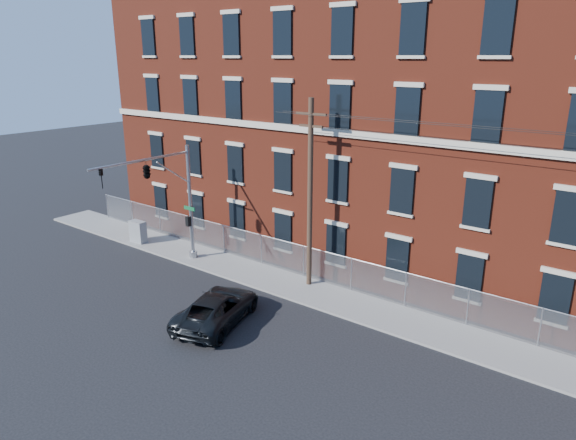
% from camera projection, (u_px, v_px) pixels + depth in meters
% --- Properties ---
extents(ground, '(140.00, 140.00, 0.00)m').
position_uv_depth(ground, '(210.00, 314.00, 25.54)').
color(ground, black).
rests_on(ground, ground).
extents(sidewalk, '(65.00, 3.00, 0.12)m').
position_uv_depth(sidewalk, '(491.00, 348.00, 22.39)').
color(sidewalk, gray).
rests_on(sidewalk, ground).
extents(mill_building, '(55.30, 14.32, 16.30)m').
position_uv_depth(mill_building, '(563.00, 136.00, 26.73)').
color(mill_building, maroon).
rests_on(mill_building, ground).
extents(chain_link_fence, '(59.06, 0.06, 1.85)m').
position_uv_depth(chain_link_fence, '(503.00, 316.00, 23.08)').
color(chain_link_fence, '#A5A8AD').
rests_on(chain_link_fence, ground).
extents(traffic_signal_mast, '(0.90, 6.75, 7.00)m').
position_uv_depth(traffic_signal_mast, '(157.00, 181.00, 29.04)').
color(traffic_signal_mast, '#9EA0A5').
rests_on(traffic_signal_mast, ground).
extents(utility_pole_near, '(1.80, 0.28, 10.00)m').
position_uv_depth(utility_pole_near, '(310.00, 192.00, 27.03)').
color(utility_pole_near, '#422E21').
rests_on(utility_pole_near, ground).
extents(pickup_truck, '(3.77, 5.75, 1.47)m').
position_uv_depth(pickup_truck, '(217.00, 308.00, 24.51)').
color(pickup_truck, black).
rests_on(pickup_truck, ground).
extents(utility_cabinet, '(1.18, 0.62, 1.45)m').
position_uv_depth(utility_cabinet, '(138.00, 232.00, 34.82)').
color(utility_cabinet, gray).
rests_on(utility_cabinet, sidewalk).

